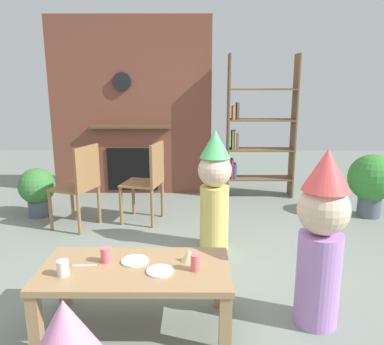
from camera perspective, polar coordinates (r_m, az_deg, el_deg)
The scene contains 17 objects.
ground_plane at distance 3.14m, azimuth -2.90°, elevation -16.12°, with size 12.00×12.00×0.00m, color gray.
brick_fireplace_feature at distance 5.41m, azimuth -9.01°, elevation 9.45°, with size 2.20×0.28×2.40m.
bookshelf at distance 5.24m, azimuth 9.52°, elevation 5.84°, with size 0.90×0.28×1.90m.
coffee_table at distance 2.51m, azimuth -8.40°, elevation -15.06°, with size 1.18×0.59×0.42m.
paper_cup_near_left at distance 2.40m, azimuth 0.53°, elevation -13.25°, with size 0.06×0.06×0.10m, color #E5666B.
paper_cup_near_right at distance 2.46m, azimuth -18.68°, elevation -13.33°, with size 0.07×0.07×0.09m, color silver.
paper_cup_center at distance 2.56m, azimuth -12.70°, elevation -11.88°, with size 0.07×0.07×0.09m, color #E5666B.
paper_plate_front at distance 2.54m, azimuth -8.49°, elevation -12.90°, with size 0.17×0.17×0.01m, color white.
paper_plate_rear at distance 2.40m, azimuth -4.79°, elevation -14.42°, with size 0.17×0.17×0.01m, color white.
birthday_cake_slice at distance 2.51m, azimuth -0.47°, elevation -12.24°, with size 0.10×0.10×0.08m, color #EAC68C.
table_fork at distance 2.56m, azimuth -15.69°, elevation -13.20°, with size 0.15×0.02×0.01m, color silver.
child_in_pink at distance 2.55m, azimuth 18.71°, elevation -8.82°, with size 0.32×0.32×1.16m.
child_by_the_chairs at distance 3.54m, azimuth 3.39°, elevation -2.22°, with size 0.31×0.31×1.13m.
dining_chair_left at distance 4.22m, azimuth -16.25°, elevation -1.37°, with size 0.51×0.51×0.90m.
dining_chair_middle at distance 4.26m, azimuth -6.37°, elevation -0.77°, with size 0.48×0.48×0.90m.
potted_plant_tall at distance 4.89m, azimuth 25.22°, elevation -1.08°, with size 0.54×0.54×0.74m.
potted_plant_short at distance 4.81m, azimuth -22.07°, elevation -2.27°, with size 0.42×0.42×0.57m.
Camera 1 is at (0.17, -2.73, 1.54)m, focal length 35.81 mm.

